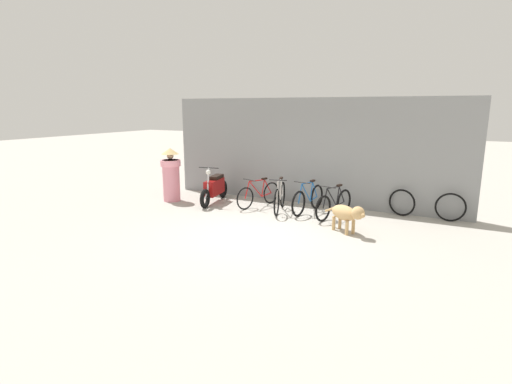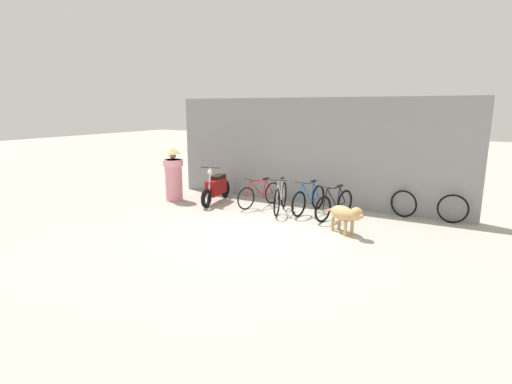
{
  "view_description": "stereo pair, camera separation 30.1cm",
  "coord_description": "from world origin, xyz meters",
  "px_view_note": "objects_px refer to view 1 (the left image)",
  "views": [
    {
      "loc": [
        3.85,
        -7.45,
        2.72
      ],
      "look_at": [
        -0.6,
        1.15,
        0.65
      ],
      "focal_mm": 28.0,
      "sensor_mm": 36.0,
      "label": 1
    },
    {
      "loc": [
        4.12,
        -7.31,
        2.72
      ],
      "look_at": [
        -0.6,
        1.15,
        0.65
      ],
      "focal_mm": 28.0,
      "sensor_mm": 36.0,
      "label": 2
    }
  ],
  "objects_px": {
    "person_in_robes": "(171,174)",
    "spare_tire_left": "(450,207)",
    "bicycle_0": "(259,195)",
    "bicycle_3": "(334,204)",
    "stray_dog": "(347,214)",
    "bicycle_1": "(280,197)",
    "motorcycle": "(214,188)",
    "bicycle_2": "(308,199)",
    "spare_tire_right": "(402,203)"
  },
  "relations": [
    {
      "from": "person_in_robes",
      "to": "spare_tire_left",
      "type": "xyz_separation_m",
      "value": [
        7.38,
        1.35,
        -0.44
      ]
    },
    {
      "from": "bicycle_0",
      "to": "bicycle_3",
      "type": "xyz_separation_m",
      "value": [
        2.19,
        -0.16,
        0.01
      ]
    },
    {
      "from": "stray_dog",
      "to": "bicycle_3",
      "type": "bearing_deg",
      "value": 152.21
    },
    {
      "from": "bicycle_1",
      "to": "motorcycle",
      "type": "bearing_deg",
      "value": -105.49
    },
    {
      "from": "bicycle_3",
      "to": "motorcycle",
      "type": "xyz_separation_m",
      "value": [
        -3.53,
        -0.03,
        0.08
      ]
    },
    {
      "from": "bicycle_0",
      "to": "spare_tire_left",
      "type": "distance_m",
      "value": 4.85
    },
    {
      "from": "spare_tire_left",
      "to": "bicycle_1",
      "type": "bearing_deg",
      "value": -166.07
    },
    {
      "from": "person_in_robes",
      "to": "spare_tire_left",
      "type": "height_order",
      "value": "person_in_robes"
    },
    {
      "from": "bicycle_0",
      "to": "bicycle_3",
      "type": "height_order",
      "value": "bicycle_3"
    },
    {
      "from": "bicycle_2",
      "to": "spare_tire_right",
      "type": "height_order",
      "value": "bicycle_2"
    },
    {
      "from": "person_in_robes",
      "to": "bicycle_0",
      "type": "bearing_deg",
      "value": 159.0
    },
    {
      "from": "bicycle_2",
      "to": "spare_tire_left",
      "type": "bearing_deg",
      "value": 111.24
    },
    {
      "from": "stray_dog",
      "to": "bicycle_1",
      "type": "bearing_deg",
      "value": -173.57
    },
    {
      "from": "motorcycle",
      "to": "spare_tire_right",
      "type": "relative_size",
      "value": 2.74
    },
    {
      "from": "bicycle_1",
      "to": "bicycle_2",
      "type": "distance_m",
      "value": 0.74
    },
    {
      "from": "spare_tire_right",
      "to": "bicycle_2",
      "type": "bearing_deg",
      "value": -160.95
    },
    {
      "from": "bicycle_1",
      "to": "spare_tire_left",
      "type": "distance_m",
      "value": 4.17
    },
    {
      "from": "bicycle_0",
      "to": "motorcycle",
      "type": "distance_m",
      "value": 1.35
    },
    {
      "from": "bicycle_2",
      "to": "motorcycle",
      "type": "height_order",
      "value": "motorcycle"
    },
    {
      "from": "bicycle_1",
      "to": "bicycle_3",
      "type": "relative_size",
      "value": 1.04
    },
    {
      "from": "stray_dog",
      "to": "spare_tire_right",
      "type": "height_order",
      "value": "spare_tire_right"
    },
    {
      "from": "bicycle_1",
      "to": "spare_tire_left",
      "type": "bearing_deg",
      "value": 89.05
    },
    {
      "from": "spare_tire_right",
      "to": "bicycle_0",
      "type": "bearing_deg",
      "value": -167.86
    },
    {
      "from": "spare_tire_left",
      "to": "bicycle_3",
      "type": "bearing_deg",
      "value": -159.9
    },
    {
      "from": "motorcycle",
      "to": "bicycle_1",
      "type": "bearing_deg",
      "value": 78.19
    },
    {
      "from": "motorcycle",
      "to": "person_in_robes",
      "type": "relative_size",
      "value": 1.21
    },
    {
      "from": "bicycle_1",
      "to": "bicycle_3",
      "type": "distance_m",
      "value": 1.46
    },
    {
      "from": "bicycle_3",
      "to": "bicycle_1",
      "type": "bearing_deg",
      "value": -72.67
    },
    {
      "from": "stray_dog",
      "to": "person_in_robes",
      "type": "distance_m",
      "value": 5.45
    },
    {
      "from": "person_in_robes",
      "to": "spare_tire_right",
      "type": "relative_size",
      "value": 2.26
    },
    {
      "from": "motorcycle",
      "to": "person_in_robes",
      "type": "bearing_deg",
      "value": -84.69
    },
    {
      "from": "person_in_robes",
      "to": "bicycle_1",
      "type": "bearing_deg",
      "value": 152.67
    },
    {
      "from": "bicycle_2",
      "to": "stray_dog",
      "type": "distance_m",
      "value": 1.86
    },
    {
      "from": "bicycle_3",
      "to": "motorcycle",
      "type": "relative_size",
      "value": 0.84
    },
    {
      "from": "bicycle_1",
      "to": "spare_tire_right",
      "type": "height_order",
      "value": "bicycle_1"
    },
    {
      "from": "bicycle_2",
      "to": "stray_dog",
      "type": "height_order",
      "value": "bicycle_2"
    },
    {
      "from": "bicycle_2",
      "to": "person_in_robes",
      "type": "relative_size",
      "value": 1.06
    },
    {
      "from": "bicycle_1",
      "to": "spare_tire_right",
      "type": "distance_m",
      "value": 3.11
    },
    {
      "from": "person_in_robes",
      "to": "spare_tire_left",
      "type": "bearing_deg",
      "value": 157.07
    },
    {
      "from": "bicycle_1",
      "to": "stray_dog",
      "type": "distance_m",
      "value": 2.31
    },
    {
      "from": "bicycle_2",
      "to": "stray_dog",
      "type": "bearing_deg",
      "value": 55.2
    },
    {
      "from": "motorcycle",
      "to": "person_in_robes",
      "type": "distance_m",
      "value": 1.36
    },
    {
      "from": "bicycle_1",
      "to": "bicycle_2",
      "type": "xyz_separation_m",
      "value": [
        0.71,
        0.24,
        -0.02
      ]
    },
    {
      "from": "spare_tire_right",
      "to": "spare_tire_left",
      "type": "bearing_deg",
      "value": -0.12
    },
    {
      "from": "bicycle_2",
      "to": "bicycle_3",
      "type": "relative_size",
      "value": 1.05
    },
    {
      "from": "bicycle_0",
      "to": "bicycle_3",
      "type": "distance_m",
      "value": 2.2
    },
    {
      "from": "bicycle_3",
      "to": "motorcycle",
      "type": "height_order",
      "value": "motorcycle"
    },
    {
      "from": "bicycle_3",
      "to": "bicycle_2",
      "type": "bearing_deg",
      "value": -88.44
    },
    {
      "from": "motorcycle",
      "to": "spare_tire_left",
      "type": "xyz_separation_m",
      "value": [
        6.13,
        0.98,
        -0.07
      ]
    },
    {
      "from": "bicycle_2",
      "to": "spare_tire_right",
      "type": "xyz_separation_m",
      "value": [
        2.23,
        0.77,
        -0.01
      ]
    }
  ]
}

